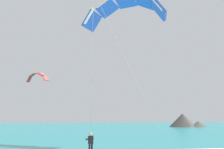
# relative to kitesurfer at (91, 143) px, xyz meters

# --- Properties ---
(sea) EXTENTS (200.00, 120.00, 0.20)m
(sea) POSITION_rel_kitesurfer_xyz_m (4.80, 58.60, -0.84)
(sea) COLOR teal
(sea) RESTS_ON ground
(kitesurfer) EXTENTS (0.64, 0.64, 1.69)m
(kitesurfer) POSITION_rel_kitesurfer_xyz_m (0.00, 0.00, 0.00)
(kitesurfer) COLOR black
(kitesurfer) RESTS_ON ground
(kite_primary) EXTENTS (7.94, 7.96, 14.19)m
(kite_primary) POSITION_rel_kitesurfer_xyz_m (4.08, 5.35, 13.08)
(kite_primary) COLOR blue
(kite_distant) EXTENTS (4.03, 3.48, 1.66)m
(kite_distant) POSITION_rel_kitesurfer_xyz_m (-5.95, 29.14, 9.10)
(kite_distant) COLOR red
(headland_right) EXTENTS (10.06, 8.55, 3.85)m
(headland_right) POSITION_rel_kitesurfer_xyz_m (32.28, 49.48, 0.80)
(headland_right) COLOR #47423D
(headland_right) RESTS_ON ground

